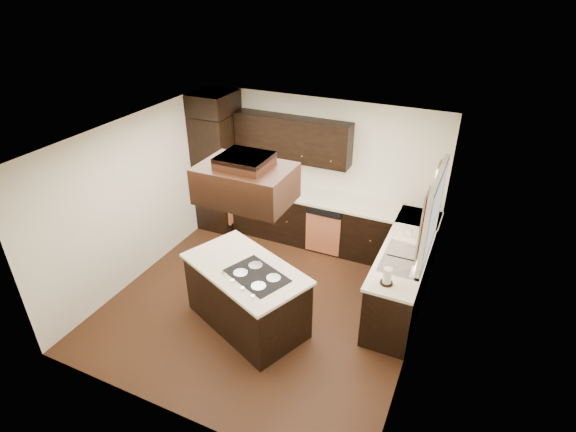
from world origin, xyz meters
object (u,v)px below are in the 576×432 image
object	(u,v)px
island	(247,297)
spice_rack	(263,180)
oven_column	(219,172)
range_hood	(246,183)

from	to	relation	value
island	spice_rack	distance (m)	2.45
oven_column	island	size ratio (longest dim) A/B	1.31
island	spice_rack	world-z (taller)	spice_rack
oven_column	spice_rack	bearing A→B (deg)	0.98
range_hood	island	bearing A→B (deg)	150.95
oven_column	spice_rack	xyz separation A→B (m)	(0.90, 0.02, -0.00)
island	range_hood	world-z (taller)	range_hood
range_hood	spice_rack	world-z (taller)	range_hood
oven_column	range_hood	size ratio (longest dim) A/B	2.02
oven_column	island	xyz separation A→B (m)	(1.76, -2.19, -0.62)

